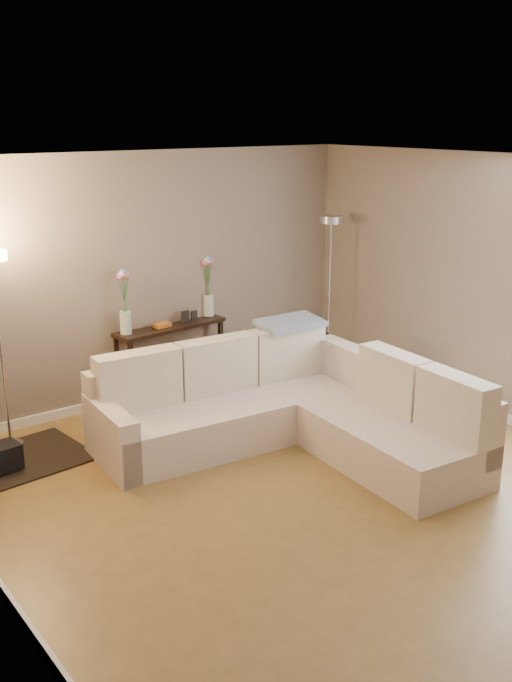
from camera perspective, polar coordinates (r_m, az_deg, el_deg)
floor at (r=6.26m, az=4.46°, el=-11.45°), size 5.00×5.50×0.01m
ceiling at (r=5.54m, az=5.07°, el=13.12°), size 5.00×5.50×0.01m
wall_back at (r=7.98m, az=-8.45°, el=4.63°), size 5.00×0.02×2.60m
baseboard_back at (r=8.31m, az=-8.00°, el=-3.86°), size 5.00×0.03×0.10m
baseboard_left at (r=5.18m, az=-17.95°, el=-18.16°), size 0.03×5.50×0.10m
baseboard_right at (r=7.96m, az=18.19°, el=-5.52°), size 0.03×5.50×0.10m
sectional_sofa at (r=6.99m, az=2.36°, el=-5.17°), size 2.69×2.72×0.92m
throw_blanket at (r=7.55m, az=2.60°, el=1.38°), size 0.68×0.41×0.09m
console_table at (r=8.19m, az=-6.88°, el=-1.20°), size 1.31×0.47×0.79m
leaning_mirror at (r=8.18m, az=-7.28°, el=3.94°), size 0.90×0.13×0.71m
table_decor at (r=8.10m, az=-6.40°, el=1.43°), size 0.55×0.13×0.13m
flower_vase_left at (r=7.78m, az=-9.82°, el=2.57°), size 0.15×0.13×0.67m
flower_vase_right at (r=8.39m, az=-3.59°, el=3.81°), size 0.15×0.13×0.67m
floor_lamp_unlit at (r=8.74m, az=5.58°, el=5.81°), size 0.29×0.29×1.85m
charcoal_rug at (r=7.10m, az=-17.48°, el=-8.56°), size 1.26×1.00×0.02m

